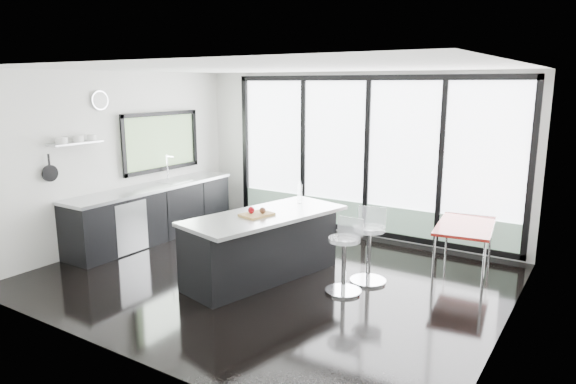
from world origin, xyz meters
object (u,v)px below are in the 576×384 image
Objects in this scene: red_table at (464,248)px; bar_stool_far at (369,255)px; island at (262,245)px; bar_stool_near at (344,265)px.

bar_stool_far is at bearing -130.51° from red_table.
bar_stool_far is (1.28, 0.64, -0.08)m from island.
red_table is (1.07, 1.61, -0.03)m from bar_stool_near.
island is 1.43m from bar_stool_far.
bar_stool_far is at bearing 26.37° from island.
bar_stool_near is 0.95× the size of bar_stool_far.
island is 3.13× the size of bar_stool_far.
island reaches higher than bar_stool_near.
bar_stool_near is 0.58× the size of red_table.
red_table is at bearing 57.10° from bar_stool_near.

